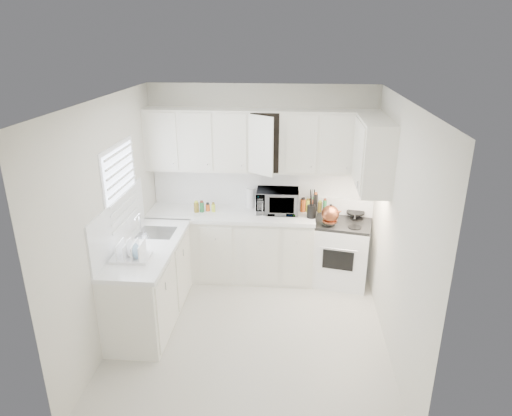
# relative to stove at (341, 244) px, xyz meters

# --- Properties ---
(floor) EXTENTS (3.20, 3.20, 0.00)m
(floor) POSITION_rel_stove_xyz_m (-1.09, -1.25, -0.56)
(floor) COLOR beige
(floor) RESTS_ON ground
(ceiling) EXTENTS (3.20, 3.20, 0.00)m
(ceiling) POSITION_rel_stove_xyz_m (-1.09, -1.25, 2.04)
(ceiling) COLOR white
(ceiling) RESTS_ON ground
(wall_back) EXTENTS (3.00, 0.00, 3.00)m
(wall_back) POSITION_rel_stove_xyz_m (-1.09, 0.35, 0.74)
(wall_back) COLOR silver
(wall_back) RESTS_ON ground
(wall_front) EXTENTS (3.00, 0.00, 3.00)m
(wall_front) POSITION_rel_stove_xyz_m (-1.09, -2.85, 0.74)
(wall_front) COLOR silver
(wall_front) RESTS_ON ground
(wall_left) EXTENTS (0.00, 3.20, 3.20)m
(wall_left) POSITION_rel_stove_xyz_m (-2.59, -1.25, 0.74)
(wall_left) COLOR silver
(wall_left) RESTS_ON ground
(wall_right) EXTENTS (0.00, 3.20, 3.20)m
(wall_right) POSITION_rel_stove_xyz_m (0.41, -1.25, 0.74)
(wall_right) COLOR silver
(wall_right) RESTS_ON ground
(window_blinds) EXTENTS (0.06, 0.96, 1.06)m
(window_blinds) POSITION_rel_stove_xyz_m (-2.57, -0.90, 0.99)
(window_blinds) COLOR white
(window_blinds) RESTS_ON wall_left
(lower_cabinets_back) EXTENTS (2.22, 0.60, 0.90)m
(lower_cabinets_back) POSITION_rel_stove_xyz_m (-1.48, 0.05, -0.11)
(lower_cabinets_back) COLOR silver
(lower_cabinets_back) RESTS_ON floor
(lower_cabinets_left) EXTENTS (0.60, 1.60, 0.90)m
(lower_cabinets_left) POSITION_rel_stove_xyz_m (-2.29, -1.05, -0.11)
(lower_cabinets_left) COLOR silver
(lower_cabinets_left) RESTS_ON floor
(countertop_back) EXTENTS (2.24, 0.64, 0.05)m
(countertop_back) POSITION_rel_stove_xyz_m (-1.48, 0.04, 0.36)
(countertop_back) COLOR white
(countertop_back) RESTS_ON lower_cabinets_back
(countertop_left) EXTENTS (0.64, 1.62, 0.05)m
(countertop_left) POSITION_rel_stove_xyz_m (-2.28, -1.05, 0.36)
(countertop_left) COLOR white
(countertop_left) RESTS_ON lower_cabinets_left
(backsplash_back) EXTENTS (2.98, 0.02, 0.55)m
(backsplash_back) POSITION_rel_stove_xyz_m (-1.09, 0.34, 0.66)
(backsplash_back) COLOR white
(backsplash_back) RESTS_ON wall_back
(backsplash_left) EXTENTS (0.02, 1.60, 0.55)m
(backsplash_left) POSITION_rel_stove_xyz_m (-2.58, -1.05, 0.66)
(backsplash_left) COLOR white
(backsplash_left) RESTS_ON wall_left
(upper_cabinets_back) EXTENTS (3.00, 0.33, 0.80)m
(upper_cabinets_back) POSITION_rel_stove_xyz_m (-1.09, 0.18, 0.94)
(upper_cabinets_back) COLOR silver
(upper_cabinets_back) RESTS_ON wall_back
(upper_cabinets_right) EXTENTS (0.33, 0.90, 0.80)m
(upper_cabinets_right) POSITION_rel_stove_xyz_m (0.24, -0.43, 0.94)
(upper_cabinets_right) COLOR silver
(upper_cabinets_right) RESTS_ON wall_right
(sink) EXTENTS (0.42, 0.38, 0.30)m
(sink) POSITION_rel_stove_xyz_m (-2.28, -0.70, 0.51)
(sink) COLOR gray
(sink) RESTS_ON countertop_left
(stove) EXTENTS (0.83, 0.73, 1.12)m
(stove) POSITION_rel_stove_xyz_m (0.00, 0.00, 0.00)
(stove) COLOR white
(stove) RESTS_ON floor
(tea_kettle) EXTENTS (0.35, 0.33, 0.26)m
(tea_kettle) POSITION_rel_stove_xyz_m (-0.18, -0.16, 0.51)
(tea_kettle) COLOR #9B402A
(tea_kettle) RESTS_ON stove
(frying_pan) EXTENTS (0.30, 0.44, 0.04)m
(frying_pan) POSITION_rel_stove_xyz_m (0.18, 0.16, 0.40)
(frying_pan) COLOR black
(frying_pan) RESTS_ON stove
(microwave) EXTENTS (0.56, 0.32, 0.38)m
(microwave) POSITION_rel_stove_xyz_m (-0.86, 0.11, 0.58)
(microwave) COLOR gray
(microwave) RESTS_ON countertop_back
(rice_cooker) EXTENTS (0.22, 0.22, 0.22)m
(rice_cooker) POSITION_rel_stove_xyz_m (-1.05, 0.04, 0.50)
(rice_cooker) COLOR white
(rice_cooker) RESTS_ON countertop_back
(paper_towel) EXTENTS (0.12, 0.12, 0.27)m
(paper_towel) POSITION_rel_stove_xyz_m (-1.24, 0.27, 0.52)
(paper_towel) COLOR white
(paper_towel) RESTS_ON countertop_back
(utensil_crock) EXTENTS (0.15, 0.15, 0.39)m
(utensil_crock) POSITION_rel_stove_xyz_m (-0.41, -0.05, 0.58)
(utensil_crock) COLOR black
(utensil_crock) RESTS_ON countertop_back
(dish_rack) EXTENTS (0.40, 0.31, 0.22)m
(dish_rack) POSITION_rel_stove_xyz_m (-2.36, -1.39, 0.50)
(dish_rack) COLOR white
(dish_rack) RESTS_ON countertop_left
(spice_left_0) EXTENTS (0.06, 0.06, 0.13)m
(spice_left_0) POSITION_rel_stove_xyz_m (-1.94, 0.17, 0.45)
(spice_left_0) COLOR olive
(spice_left_0) RESTS_ON countertop_back
(spice_left_1) EXTENTS (0.06, 0.06, 0.13)m
(spice_left_1) POSITION_rel_stove_xyz_m (-1.87, 0.08, 0.45)
(spice_left_1) COLOR #226635
(spice_left_1) RESTS_ON countertop_back
(spice_left_2) EXTENTS (0.06, 0.06, 0.13)m
(spice_left_2) POSITION_rel_stove_xyz_m (-1.79, 0.17, 0.45)
(spice_left_2) COLOR #D8581C
(spice_left_2) RESTS_ON countertop_back
(spice_left_3) EXTENTS (0.06, 0.06, 0.13)m
(spice_left_3) POSITION_rel_stove_xyz_m (-1.72, 0.08, 0.45)
(spice_left_3) COLOR #CCE435
(spice_left_3) RESTS_ON countertop_back
(sauce_right_0) EXTENTS (0.06, 0.06, 0.19)m
(sauce_right_0) POSITION_rel_stove_xyz_m (-0.51, 0.21, 0.48)
(sauce_right_0) COLOR #D8581C
(sauce_right_0) RESTS_ON countertop_back
(sauce_right_1) EXTENTS (0.06, 0.06, 0.19)m
(sauce_right_1) POSITION_rel_stove_xyz_m (-0.46, 0.15, 0.48)
(sauce_right_1) COLOR #CCE435
(sauce_right_1) RESTS_ON countertop_back
(sauce_right_2) EXTENTS (0.06, 0.06, 0.19)m
(sauce_right_2) POSITION_rel_stove_xyz_m (-0.40, 0.21, 0.48)
(sauce_right_2) COLOR #612B1B
(sauce_right_2) RESTS_ON countertop_back
(sauce_right_3) EXTENTS (0.06, 0.06, 0.19)m
(sauce_right_3) POSITION_rel_stove_xyz_m (-0.35, 0.15, 0.48)
(sauce_right_3) COLOR black
(sauce_right_3) RESTS_ON countertop_back
(sauce_right_4) EXTENTS (0.06, 0.06, 0.19)m
(sauce_right_4) POSITION_rel_stove_xyz_m (-0.29, 0.21, 0.48)
(sauce_right_4) COLOR olive
(sauce_right_4) RESTS_ON countertop_back
(sauce_right_5) EXTENTS (0.06, 0.06, 0.19)m
(sauce_right_5) POSITION_rel_stove_xyz_m (-0.24, 0.15, 0.48)
(sauce_right_5) COLOR #226635
(sauce_right_5) RESTS_ON countertop_back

